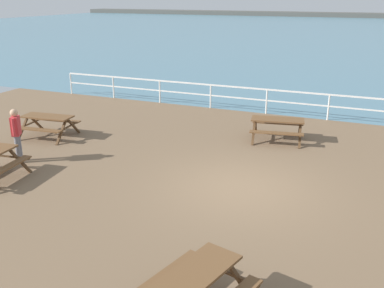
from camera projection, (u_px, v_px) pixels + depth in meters
The scene contains 8 objects.
ground_plane at pixel (241, 191), 11.81m from camera, with size 30.00×24.00×0.20m, color brown.
sea_band at pixel (361, 33), 57.67m from camera, with size 142.00×90.00×0.01m, color teal.
distant_shoreline at pixel (373, 18), 95.07m from camera, with size 142.00×6.00×1.80m, color #4C4C47.
seaward_railing at pixel (297, 99), 18.27m from camera, with size 23.07×0.07×1.08m.
picnic_table_near_left at pixel (277, 124), 15.38m from camera, with size 2.05×1.82×0.80m.
picnic_table_near_right at pixel (193, 284), 6.91m from camera, with size 1.90×2.11×0.80m.
picnic_table_far_left at pixel (48, 121), 15.75m from camera, with size 1.96×1.72×0.80m.
visitor at pixel (16, 132), 13.28m from camera, with size 0.36×0.48×1.66m.
Camera 1 is at (3.04, -10.42, 4.90)m, focal length 41.33 mm.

